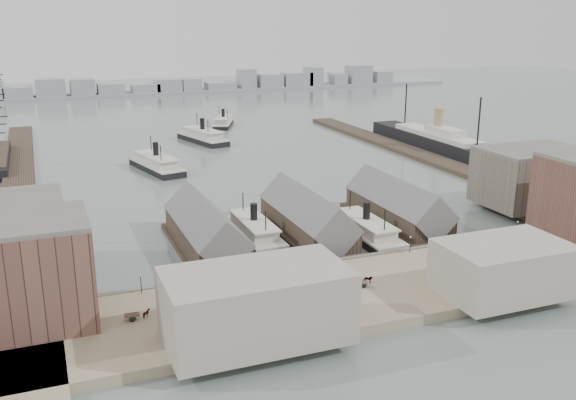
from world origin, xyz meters
name	(u,v)px	position (x,y,z in m)	size (l,w,h in m)	color
ground	(336,259)	(0.00, 0.00, 0.00)	(900.00, 900.00, 0.00)	#56645F
quay	(380,289)	(0.00, -20.00, 1.00)	(180.00, 30.00, 2.00)	#8B7A5D
seawall	(347,262)	(0.00, -5.20, 1.15)	(180.00, 1.20, 2.30)	#59544C
west_wharf	(19,181)	(-68.00, 100.00, 0.80)	(10.00, 220.00, 1.60)	#2D231C
east_wharf	(415,153)	(78.00, 90.00, 0.80)	(10.00, 180.00, 1.60)	#2D231C
ferry_shed_west	(206,231)	(-26.00, 16.88, 4.64)	(14.00, 42.00, 12.60)	#2D231C
ferry_shed_center	(307,219)	(0.00, 16.88, 4.64)	(14.00, 42.00, 12.60)	#2D231C
ferry_shed_east	(398,208)	(26.00, 16.88, 4.64)	(14.00, 42.00, 12.60)	#2D231C
warehouse_west_back	(1,235)	(-70.00, 18.00, 9.00)	(26.00, 20.00, 14.00)	#60564C
warehouse_east_back	(531,177)	(68.00, 15.00, 9.50)	(28.00, 20.00, 15.00)	#60564C
street_bldg_center	(504,268)	(20.00, -32.00, 7.00)	(24.00, 16.00, 10.00)	gray
street_bldg_west	(257,305)	(-30.00, -32.00, 8.00)	(30.00, 16.00, 12.00)	gray
lamp_post_far_w	(141,280)	(-45.00, -7.00, 4.71)	(0.44, 0.44, 3.92)	black
lamp_post_near_w	(286,259)	(-15.00, -7.00, 4.71)	(0.44, 0.44, 3.92)	black
lamp_post_near_e	(410,241)	(15.00, -7.00, 4.71)	(0.44, 0.44, 3.92)	black
lamp_post_far_e	(517,226)	(45.00, -7.00, 4.71)	(0.44, 0.44, 3.92)	black
far_shore	(124,89)	(-2.07, 334.14, 3.91)	(500.00, 40.00, 15.72)	gray
ferry_docked_west	(254,230)	(-13.00, 20.01, 2.27)	(8.14, 27.13, 9.69)	black
ferry_docked_east	(366,230)	(13.00, 10.12, 2.32)	(8.32, 27.74, 9.91)	black
ferry_open_near	(157,164)	(-22.19, 101.59, 2.56)	(15.94, 31.83, 10.91)	black
ferry_open_mid	(203,136)	(6.37, 147.67, 2.61)	(17.22, 32.53, 11.13)	black
ferry_open_far	(223,122)	(26.28, 184.63, 2.14)	(17.14, 26.59, 9.15)	black
ocean_steamer	(438,141)	(92.00, 95.61, 3.73)	(11.87, 86.74, 17.35)	black
tram	(510,252)	(33.08, -18.76, 3.88)	(3.21, 10.43, 3.67)	black
horse_cart_left	(142,314)	(-46.54, -17.74, 2.81)	(4.69, 1.64, 1.59)	black
horse_cart_center	(366,281)	(-2.76, -19.08, 2.79)	(4.76, 3.34, 1.53)	black
horse_cart_right	(449,274)	(14.66, -22.50, 2.81)	(4.78, 2.34, 1.60)	black
pedestrian_0	(95,314)	(-54.33, -14.60, 2.85)	(0.62, 0.45, 1.69)	black
pedestrian_1	(191,316)	(-38.79, -21.61, 2.82)	(0.79, 0.62, 1.63)	black
pedestrian_2	(226,279)	(-28.36, -8.00, 2.81)	(1.05, 0.60, 1.62)	black
pedestrian_3	(327,308)	(-15.11, -27.53, 2.83)	(0.97, 0.41, 1.66)	black
pedestrian_4	(324,270)	(-8.18, -11.29, 2.89)	(0.86, 0.56, 1.77)	black
pedestrian_5	(455,274)	(15.74, -23.09, 2.84)	(0.62, 0.45, 1.69)	black
pedestrian_6	(480,250)	(29.10, -13.67, 2.91)	(0.88, 0.69, 1.82)	black
pedestrian_7	(508,274)	(25.94, -26.62, 2.84)	(1.08, 0.62, 1.67)	black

